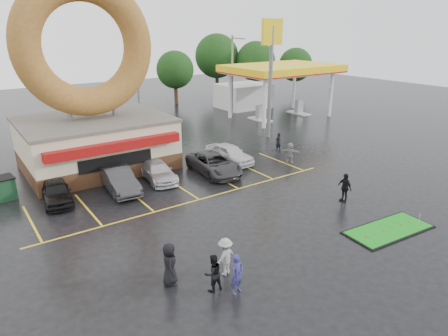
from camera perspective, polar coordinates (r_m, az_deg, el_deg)
ground at (r=21.89m, az=1.17°, el=-7.52°), size 120.00×120.00×0.00m
donut_shop at (r=30.42m, az=-18.30°, el=8.20°), size 10.20×8.70×13.50m
gas_station at (r=48.74m, az=5.80°, el=12.14°), size 12.30×13.65×5.90m
shell_sign at (r=37.09m, az=6.76°, el=15.48°), size 2.20×0.36×10.60m
streetlight_mid at (r=40.11m, az=-12.17°, el=11.76°), size 0.40×2.21×9.00m
streetlight_right at (r=46.90m, az=1.23°, el=13.27°), size 0.40×2.21×9.00m
tree_far_a at (r=59.33m, az=4.54°, el=14.95°), size 5.60×5.60×8.00m
tree_far_b at (r=61.92m, az=10.17°, el=14.31°), size 4.90×4.90×7.00m
tree_far_c at (r=60.09m, az=-1.03°, el=15.69°), size 6.30×6.30×9.00m
tree_far_d at (r=54.37m, az=-7.01°, el=13.76°), size 4.90×4.90×7.00m
car_black at (r=25.81m, az=-22.83°, el=-3.16°), size 2.08×4.10×1.34m
car_dgrey at (r=26.24m, az=-14.78°, el=-1.66°), size 1.87×4.64×1.50m
car_silver at (r=27.60m, az=-9.46°, el=-0.48°), size 2.20×4.46×1.25m
car_grey at (r=28.43m, az=-1.46°, el=0.59°), size 2.73×5.29×1.43m
car_white at (r=30.64m, az=0.75°, el=2.07°), size 2.26×4.52×1.48m
person_blue at (r=16.14m, az=1.88°, el=-14.89°), size 0.70×0.55×1.71m
person_blackjkt at (r=16.29m, az=-1.60°, el=-14.76°), size 0.79×0.63×1.59m
person_hoodie at (r=17.18m, az=0.17°, el=-12.55°), size 1.20×0.85×1.69m
person_bystander at (r=16.71m, az=-7.79°, el=-13.46°), size 0.90×1.06×1.84m
person_cameraman at (r=24.93m, az=16.85°, el=-2.68°), size 0.56×1.08×1.77m
person_walker_near at (r=31.07m, az=9.40°, el=2.17°), size 1.27×1.47×1.60m
person_walker_far at (r=33.92m, az=7.75°, el=3.71°), size 0.59×0.40×1.56m
putting_green at (r=22.59m, az=22.45°, el=-8.13°), size 5.01×2.50×0.61m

